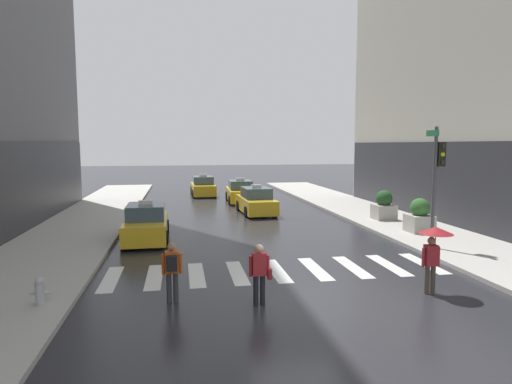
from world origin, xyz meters
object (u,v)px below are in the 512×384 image
Objects in this scene: taxi_third at (240,192)px; planter_near_corner at (420,217)px; taxi_second at (256,202)px; pedestrian_with_umbrella at (434,242)px; pedestrian_with_handbag at (260,271)px; planter_mid_block at (384,206)px; traffic_light_pole at (437,170)px; taxi_lead at (146,224)px; fire_hydrant at (40,291)px; pedestrian_with_backpack at (172,268)px; taxi_fourth at (203,187)px.

planter_near_corner is at bearing -63.05° from taxi_third.
pedestrian_with_umbrella is (2.46, -15.33, 0.79)m from taxi_second.
taxi_third is 21.01m from pedestrian_with_handbag.
planter_mid_block reaches higher than pedestrian_with_handbag.
traffic_light_pole reaches higher than taxi_lead.
taxi_lead is at bearing 75.45° from fire_hydrant.
fire_hydrant is at bearing -104.55° from taxi_lead.
taxi_third is at bearing 68.47° from fire_hydrant.
pedestrian_with_backpack is at bearing -1.15° from fire_hydrant.
pedestrian_with_umbrella is 11.89m from planter_mid_block.
pedestrian_with_umbrella is at bearing -4.00° from pedestrian_with_backpack.
taxi_lead is at bearing 98.80° from pedestrian_with_backpack.
planter_near_corner is (12.61, -1.04, 0.15)m from taxi_lead.
pedestrian_with_backpack is (-2.14, -24.96, 0.25)m from taxi_fourth.
taxi_second is at bearing 80.49° from pedestrian_with_handbag.
taxi_third is 2.86× the size of planter_near_corner.
planter_near_corner is at bearing -89.29° from planter_mid_block.
traffic_light_pole is at bearing 16.46° from fire_hydrant.
taxi_third is at bearing 124.71° from planter_mid_block.
taxi_second reaches higher than planter_near_corner.
taxi_second is 5.50m from taxi_third.
taxi_lead reaches higher than planter_mid_block.
planter_near_corner is (1.11, 3.01, -2.38)m from traffic_light_pole.
pedestrian_with_umbrella is 1.18× the size of pedestrian_with_backpack.
pedestrian_with_handbag is (-5.04, -0.06, -0.58)m from pedestrian_with_umbrella.
pedestrian_with_backpack is 1.03× the size of planter_mid_block.
pedestrian_with_backpack is (-4.87, -14.82, 0.25)m from taxi_second.
pedestrian_with_handbag is (0.15, -25.53, 0.21)m from taxi_fourth.
traffic_light_pole reaches higher than taxi_second.
taxi_lead is 12.21m from pedestrian_with_umbrella.
taxi_second is at bearing 147.23° from planter_mid_block.
taxi_lead is 0.99× the size of taxi_third.
taxi_lead is 2.35× the size of pedestrian_with_umbrella.
traffic_light_pole is 12.27m from taxi_second.
taxi_fourth is 2.86× the size of planter_near_corner.
pedestrian_with_handbag is (-2.34, -20.88, 0.21)m from taxi_third.
planter_mid_block is (6.44, -4.14, 0.15)m from taxi_second.
planter_mid_block is (3.98, 11.19, -0.64)m from pedestrian_with_umbrella.
taxi_second is 2.88× the size of planter_mid_block.
traffic_light_pole reaches higher than pedestrian_with_backpack.
pedestrian_with_umbrella is 1.21× the size of planter_near_corner.
pedestrian_with_umbrella is at bearing -80.89° from taxi_second.
taxi_fourth reaches higher than planter_near_corner.
taxi_third is 11.72m from planter_mid_block.
fire_hydrant is 0.45× the size of planter_near_corner.
taxi_lead reaches higher than pedestrian_with_backpack.
planter_near_corner is (6.72, -13.22, 0.15)m from taxi_third.
pedestrian_with_umbrella is 2.69× the size of fire_hydrant.
taxi_lead is 13.52m from taxi_third.
pedestrian_with_handbag is 5.70m from fire_hydrant.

